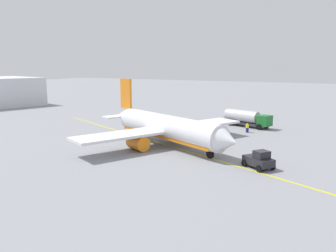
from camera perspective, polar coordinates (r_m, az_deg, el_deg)
ground_plane at (r=53.22m, az=0.00°, el=-3.18°), size 400.00×400.00×0.00m
airplane at (r=53.07m, az=-0.32°, el=-0.32°), size 27.30×28.30×9.62m
fuel_tanker at (r=70.82m, az=12.51°, el=1.29°), size 10.78×5.53×3.15m
pushback_tug at (r=42.93m, az=14.47°, el=-5.33°), size 4.10×3.80×2.20m
refueling_worker at (r=64.89m, az=12.67°, el=-0.30°), size 0.63×0.62×1.71m
safety_cone_nose at (r=47.45m, az=12.95°, el=-4.71°), size 0.52×0.52×0.58m
taxi_line_marking at (r=53.22m, az=0.00°, el=-3.18°), size 65.98×28.42×0.01m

